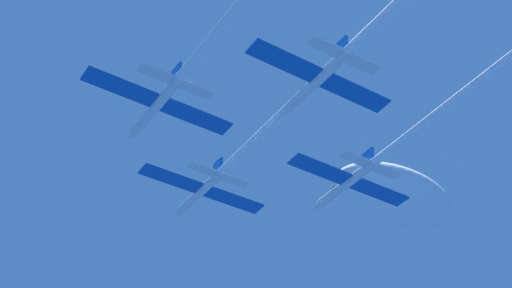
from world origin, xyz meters
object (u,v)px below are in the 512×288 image
(jet_left_wing, at_px, (223,25))
(jet_lead, at_px, (261,133))
(jet_right_wing, at_px, (406,138))
(jet_slot, at_px, (399,3))

(jet_left_wing, bearing_deg, jet_lead, 45.14)
(jet_right_wing, distance_m, jet_slot, 23.02)
(jet_right_wing, bearing_deg, jet_lead, 145.27)
(jet_lead, bearing_deg, jet_slot, -90.74)
(jet_left_wing, relative_size, jet_right_wing, 1.17)
(jet_lead, distance_m, jet_right_wing, 18.83)
(jet_left_wing, height_order, jet_right_wing, jet_left_wing)
(jet_lead, xyz_separation_m, jet_left_wing, (-14.70, -14.78, -1.09))
(jet_left_wing, xyz_separation_m, jet_right_wing, (30.15, 4.07, -0.18))
(jet_left_wing, relative_size, jet_slot, 1.05)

